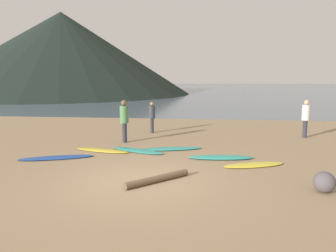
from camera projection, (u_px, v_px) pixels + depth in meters
name	position (u px, v px, depth m)	size (l,w,h in m)	color
ground_plane	(172.00, 126.00, 18.28)	(120.00, 120.00, 0.20)	#997C5B
ocean_water	(194.00, 89.00, 69.80)	(140.00, 100.00, 0.01)	slate
headland_hill	(63.00, 53.00, 49.67)	(40.12, 40.12, 12.66)	black
surfboard_0	(56.00, 158.00, 10.71)	(2.48, 0.52, 0.07)	#1E479E
surfboard_1	(102.00, 150.00, 11.75)	(2.18, 0.50, 0.07)	yellow
surfboard_2	(138.00, 151.00, 11.71)	(2.19, 0.54, 0.08)	teal
surfboard_3	(171.00, 149.00, 11.99)	(2.36, 0.52, 0.08)	teal
surfboard_4	(220.00, 157.00, 10.69)	(2.19, 0.59, 0.10)	teal
surfboard_5	(254.00, 165.00, 9.83)	(2.02, 0.56, 0.07)	yellow
person_0	(124.00, 118.00, 13.17)	(0.36, 0.36, 1.80)	#2D2D38
person_1	(152.00, 115.00, 15.47)	(0.31, 0.31, 1.54)	#2D2D38
person_2	(306.00, 115.00, 14.24)	(0.35, 0.35, 1.72)	#2D2D38
driftwood_log	(158.00, 179.00, 8.32)	(0.18, 0.18, 1.96)	brown
beach_rock_far	(324.00, 182.00, 7.56)	(0.51, 0.51, 0.51)	#534C51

